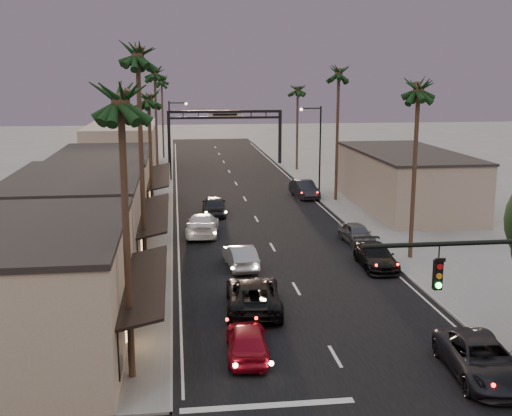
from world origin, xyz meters
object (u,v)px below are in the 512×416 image
object	(u,v)px
curbside_near	(482,359)
palm_rb	(339,69)
palm_la	(120,90)
oncoming_red	(247,340)
streetlight_right	(317,145)
oncoming_pickup	(253,295)
palm_ra	(419,83)
palm_lb	(137,49)
palm_far	(161,78)
palm_ld	(155,70)
palm_lc	(148,94)
oncoming_silver	(241,257)
curbside_black	(376,256)
streetlight_left	(172,134)
arch	(225,123)
palm_rc	(298,86)

from	to	relation	value
curbside_near	palm_rb	bearing A→B (deg)	89.53
palm_la	oncoming_red	xyz separation A→B (m)	(4.81, 1.51, -10.70)
streetlight_right	oncoming_pickup	world-z (taller)	streetlight_right
palm_ra	palm_la	bearing A→B (deg)	-138.91
streetlight_right	palm_lb	distance (m)	28.89
palm_far	palm_rb	bearing A→B (deg)	-63.57
curbside_near	oncoming_pickup	bearing A→B (deg)	138.23
palm_ld	palm_rb	distance (m)	20.42
palm_lc	oncoming_pickup	bearing A→B (deg)	-73.94
palm_lc	palm_far	distance (m)	42.01
oncoming_pickup	curbside_near	xyz separation A→B (m)	(8.22, -8.61, -0.05)
oncoming_silver	curbside_black	world-z (taller)	oncoming_silver
streetlight_left	palm_rb	xyz separation A→B (m)	(15.52, -14.00, 7.09)
palm_far	curbside_black	xyz separation A→B (m)	(14.05, -55.55, -10.72)
arch	palm_far	size ratio (longest dim) A/B	1.15
palm_la	palm_ra	world-z (taller)	same
oncoming_red	curbside_black	xyz separation A→B (m)	(9.54, 11.94, -0.02)
palm_ra	oncoming_pickup	size ratio (longest dim) A/B	2.22
palm_ra	oncoming_pickup	distance (m)	17.54
palm_lc	palm_rb	world-z (taller)	palm_rb
palm_ld	palm_ra	size ratio (longest dim) A/B	1.08
arch	oncoming_silver	size ratio (longest dim) A/B	3.39
curbside_near	curbside_black	bearing A→B (deg)	93.13
streetlight_right	oncoming_silver	world-z (taller)	streetlight_right
palm_rc	palm_la	bearing A→B (deg)	-107.37
palm_lc	curbside_black	distance (m)	22.01
streetlight_right	palm_ra	bearing A→B (deg)	-85.43
oncoming_pickup	curbside_black	world-z (taller)	oncoming_pickup
palm_ld	palm_rc	distance (m)	19.51
palm_ld	palm_far	size ratio (longest dim) A/B	1.08
oncoming_pickup	curbside_black	xyz separation A→B (m)	(8.60, 6.44, -0.10)
palm_lc	palm_ld	bearing A→B (deg)	90.00
palm_far	oncoming_red	xyz separation A→B (m)	(4.51, -67.49, -10.70)
palm_rb	palm_lb	bearing A→B (deg)	-128.02
streetlight_left	palm_lb	size ratio (longest dim) A/B	0.59
oncoming_pickup	curbside_near	bearing A→B (deg)	138.07
palm_rc	curbside_black	bearing A→B (deg)	-93.92
palm_ra	palm_lc	bearing A→B (deg)	145.10
palm_lc	oncoming_silver	world-z (taller)	palm_lc
palm_ra	palm_rb	distance (m)	20.02
palm_ld	palm_rc	bearing A→B (deg)	27.62
oncoming_red	curbside_near	bearing A→B (deg)	164.56
oncoming_pickup	curbside_black	size ratio (longest dim) A/B	1.19
palm_ld	streetlight_left	bearing A→B (deg)	60.75
palm_rc	palm_far	size ratio (longest dim) A/B	0.92
streetlight_left	curbside_near	distance (m)	52.28
palm_rc	oncoming_red	size ratio (longest dim) A/B	2.79
palm_ld	arch	bearing A→B (deg)	60.17
palm_lb	oncoming_pickup	distance (m)	15.06
streetlight_left	oncoming_red	distance (m)	47.81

